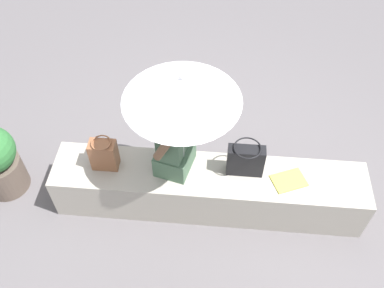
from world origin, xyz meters
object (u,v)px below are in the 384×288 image
handbag_black (246,160)px  parasol (182,90)px  magazine (289,181)px  person_seated (174,137)px  tote_bag_canvas (104,154)px

handbag_black → parasol: bearing=5.7°
magazine → person_seated: bearing=-27.5°
person_seated → parasol: (-0.08, 0.06, 0.58)m
parasol → handbag_black: bearing=-174.3°
parasol → handbag_black: 0.96m
person_seated → handbag_black: bearing=179.1°
tote_bag_canvas → magazine: size_ratio=1.12×
handbag_black → tote_bag_canvas: size_ratio=1.05×
parasol → handbag_black: size_ratio=3.35×
parasol → handbag_black: (-0.52, -0.05, -0.81)m
person_seated → magazine: (-0.99, 0.08, -0.38)m
handbag_black → tote_bag_canvas: 1.21m
tote_bag_canvas → magazine: bearing=178.9°
handbag_black → tote_bag_canvas: (1.21, 0.04, -0.01)m
tote_bag_canvas → magazine: (-1.60, 0.03, -0.15)m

